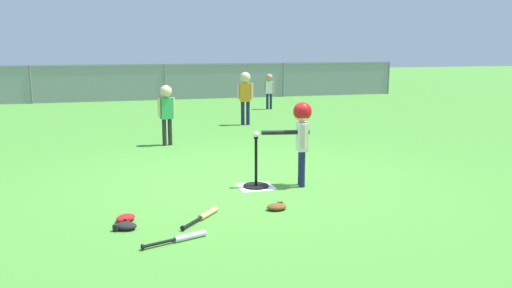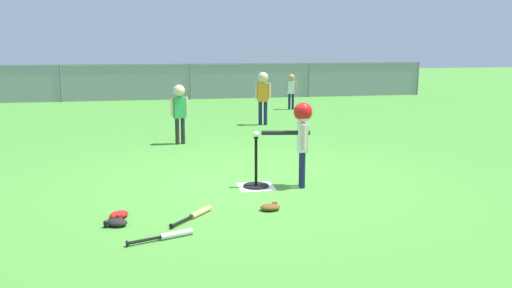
{
  "view_description": "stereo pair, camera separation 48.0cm",
  "coord_description": "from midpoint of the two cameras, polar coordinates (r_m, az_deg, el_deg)",
  "views": [
    {
      "loc": [
        -1.67,
        -6.36,
        1.77
      ],
      "look_at": [
        0.03,
        -0.25,
        0.55
      ],
      "focal_mm": 36.64,
      "sensor_mm": 36.0,
      "label": 1
    },
    {
      "loc": [
        -1.2,
        -6.47,
        1.77
      ],
      "look_at": [
        0.03,
        -0.25,
        0.55
      ],
      "focal_mm": 36.64,
      "sensor_mm": 36.0,
      "label": 2
    }
  ],
  "objects": [
    {
      "name": "ground_plane",
      "position": [
        6.81,
        1.41,
        -4.19
      ],
      "size": [
        60.0,
        60.0,
        0.0
      ],
      "primitive_type": "plane",
      "color": "#478C33"
    },
    {
      "name": "home_plate",
      "position": [
        6.58,
        2.09,
        -4.69
      ],
      "size": [
        0.44,
        0.44,
        0.01
      ],
      "primitive_type": "cube",
      "color": "white",
      "rests_on": "ground_plane"
    },
    {
      "name": "batting_tee",
      "position": [
        6.56,
        2.1,
        -3.89
      ],
      "size": [
        0.32,
        0.32,
        0.64
      ],
      "color": "black",
      "rests_on": "ground_plane"
    },
    {
      "name": "baseball_on_tee",
      "position": [
        6.44,
        2.13,
        1.07
      ],
      "size": [
        0.07,
        0.07,
        0.07
      ],
      "primitive_type": "sphere",
      "color": "white",
      "rests_on": "batting_tee"
    },
    {
      "name": "batter_child",
      "position": [
        6.48,
        7.15,
        1.81
      ],
      "size": [
        0.62,
        0.3,
        1.07
      ],
      "color": "#191E4C",
      "rests_on": "ground_plane"
    },
    {
      "name": "fielder_near_left",
      "position": [
        11.54,
        1.96,
        5.79
      ],
      "size": [
        0.34,
        0.23,
        1.17
      ],
      "color": "#191E4C",
      "rests_on": "ground_plane"
    },
    {
      "name": "fielder_deep_right",
      "position": [
        14.39,
        4.83,
        6.25
      ],
      "size": [
        0.28,
        0.19,
        0.97
      ],
      "color": "#191E4C",
      "rests_on": "ground_plane"
    },
    {
      "name": "fielder_near_right",
      "position": [
        9.34,
        -6.91,
        4.12
      ],
      "size": [
        0.31,
        0.21,
        1.06
      ],
      "color": "#262626",
      "rests_on": "ground_plane"
    },
    {
      "name": "spare_bat_silver",
      "position": [
        4.92,
        -6.6,
        -9.91
      ],
      "size": [
        0.61,
        0.26,
        0.06
      ],
      "color": "silver",
      "rests_on": "ground_plane"
    },
    {
      "name": "spare_bat_wood",
      "position": [
        5.48,
        -3.97,
        -7.65
      ],
      "size": [
        0.47,
        0.55,
        0.06
      ],
      "color": "#DBB266",
      "rests_on": "ground_plane"
    },
    {
      "name": "glove_by_plate",
      "position": [
        5.55,
        -12.34,
        -7.59
      ],
      "size": [
        0.27,
        0.27,
        0.07
      ],
      "color": "#B21919",
      "rests_on": "ground_plane"
    },
    {
      "name": "glove_near_bats",
      "position": [
        5.69,
        4.02,
        -6.91
      ],
      "size": [
        0.22,
        0.18,
        0.07
      ],
      "color": "brown",
      "rests_on": "ground_plane"
    },
    {
      "name": "glove_tossed_aside",
      "position": [
        5.32,
        -12.51,
        -8.39
      ],
      "size": [
        0.27,
        0.25,
        0.07
      ],
      "color": "black",
      "rests_on": "ground_plane"
    },
    {
      "name": "outfield_fence",
      "position": [
        17.14,
        -6.35,
        6.93
      ],
      "size": [
        16.06,
        0.06,
        1.15
      ],
      "color": "slate",
      "rests_on": "ground_plane"
    }
  ]
}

